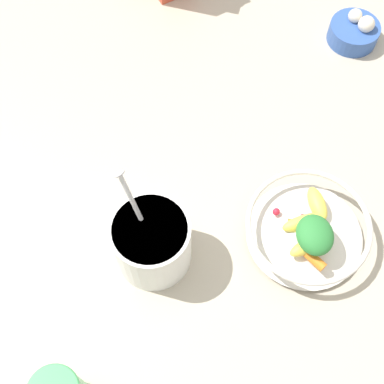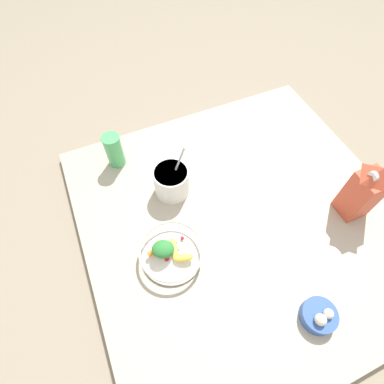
% 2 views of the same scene
% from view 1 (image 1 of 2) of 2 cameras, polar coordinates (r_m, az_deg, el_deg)
% --- Properties ---
extents(ground_plane, '(6.00, 6.00, 0.00)m').
position_cam_1_polar(ground_plane, '(1.13, 1.19, 6.18)').
color(ground_plane, gray).
extents(countertop, '(1.17, 1.17, 0.04)m').
position_cam_1_polar(countertop, '(1.11, 1.21, 6.70)').
color(countertop, '#B2A893').
rests_on(countertop, ground_plane).
extents(fruit_bowl, '(0.22, 0.22, 0.09)m').
position_cam_1_polar(fruit_bowl, '(0.97, 12.22, -3.90)').
color(fruit_bowl, silver).
rests_on(fruit_bowl, countertop).
extents(yogurt_tub, '(0.13, 0.14, 0.22)m').
position_cam_1_polar(yogurt_tub, '(0.91, -4.32, -5.25)').
color(yogurt_tub, white).
rests_on(yogurt_tub, countertop).
extents(garlic_bowl, '(0.11, 0.11, 0.07)m').
position_cam_1_polar(garlic_bowl, '(1.27, 16.93, 16.08)').
color(garlic_bowl, '#3356A3').
rests_on(garlic_bowl, countertop).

